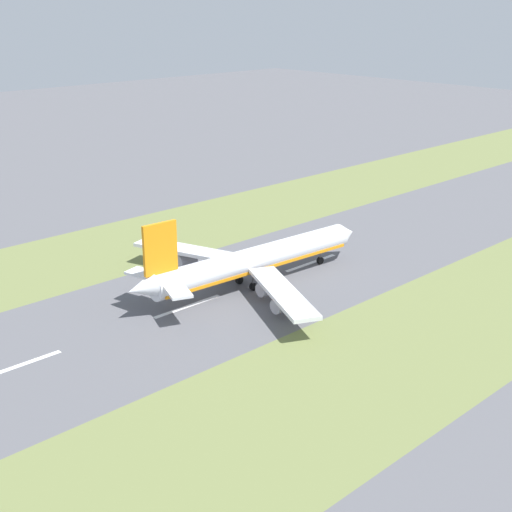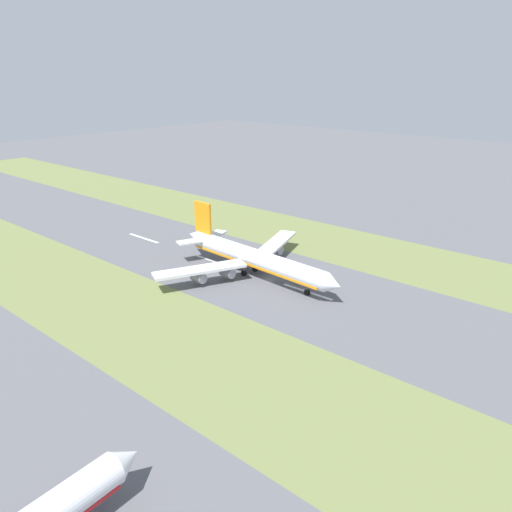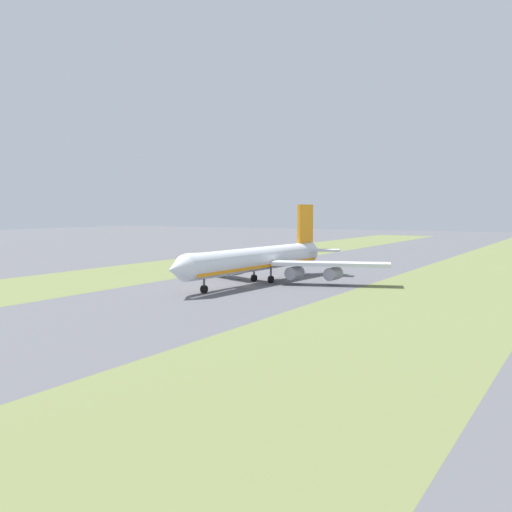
% 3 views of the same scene
% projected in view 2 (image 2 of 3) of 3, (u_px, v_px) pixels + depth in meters
% --- Properties ---
extents(ground_plane, '(800.00, 800.00, 0.00)m').
position_uv_depth(ground_plane, '(270.00, 279.00, 160.51)').
color(ground_plane, '#56565B').
extents(grass_median_west, '(40.00, 600.00, 0.01)m').
position_uv_depth(grass_median_west, '(343.00, 245.00, 192.57)').
color(grass_median_west, olive).
rests_on(grass_median_west, ground).
extents(grass_median_east, '(40.00, 600.00, 0.01)m').
position_uv_depth(grass_median_east, '(160.00, 331.00, 128.45)').
color(grass_median_east, olive).
rests_on(grass_median_east, ground).
extents(centreline_dash_near, '(1.20, 18.00, 0.01)m').
position_uv_depth(centreline_dash_near, '(144.00, 238.00, 200.27)').
color(centreline_dash_near, silver).
rests_on(centreline_dash_near, ground).
extents(centreline_dash_mid, '(1.20, 18.00, 0.01)m').
position_uv_depth(centreline_dash_mid, '(214.00, 261.00, 175.87)').
color(centreline_dash_mid, silver).
rests_on(centreline_dash_mid, ground).
extents(centreline_dash_far, '(1.20, 18.00, 0.01)m').
position_uv_depth(centreline_dash_far, '(307.00, 292.00, 151.47)').
color(centreline_dash_far, silver).
rests_on(centreline_dash_far, ground).
extents(airplane_main_jet, '(64.01, 67.21, 20.20)m').
position_uv_depth(airplane_main_jet, '(252.00, 257.00, 162.32)').
color(airplane_main_jet, silver).
rests_on(airplane_main_jet, ground).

